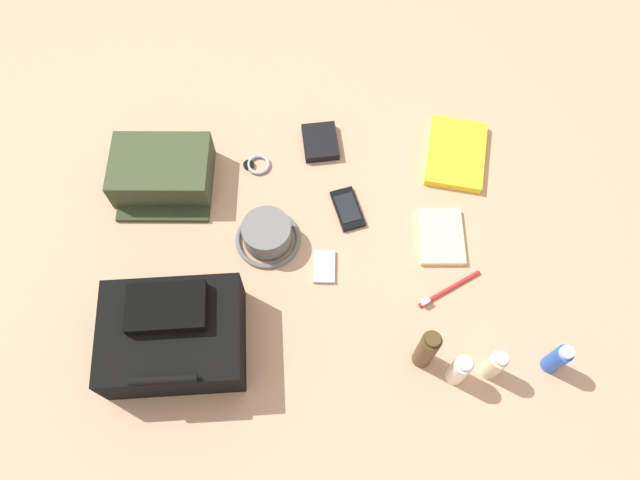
# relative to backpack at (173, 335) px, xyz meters

# --- Properties ---
(ground_plane) EXTENTS (2.64, 2.02, 0.02)m
(ground_plane) POSITION_rel_backpack_xyz_m (-0.34, -0.23, -0.08)
(ground_plane) COLOR tan
(ground_plane) RESTS_ON ground
(backpack) EXTENTS (0.31, 0.24, 0.16)m
(backpack) POSITION_rel_backpack_xyz_m (0.00, 0.00, 0.00)
(backpack) COLOR black
(backpack) RESTS_ON ground_plane
(toiletry_pouch) EXTENTS (0.26, 0.22, 0.09)m
(toiletry_pouch) POSITION_rel_backpack_xyz_m (0.05, -0.44, -0.02)
(toiletry_pouch) COLOR #384228
(toiletry_pouch) RESTS_ON ground_plane
(bucket_hat) EXTENTS (0.16, 0.16, 0.07)m
(bucket_hat) POSITION_rel_backpack_xyz_m (-0.21, -0.25, -0.04)
(bucket_hat) COLOR slate
(bucket_hat) RESTS_ON ground_plane
(deodorant_spray) EXTENTS (0.04, 0.04, 0.12)m
(deodorant_spray) POSITION_rel_backpack_xyz_m (-0.84, 0.09, -0.01)
(deodorant_spray) COLOR blue
(deodorant_spray) RESTS_ON ground_plane
(lotion_bottle) EXTENTS (0.04, 0.04, 0.12)m
(lotion_bottle) POSITION_rel_backpack_xyz_m (-0.70, 0.10, -0.01)
(lotion_bottle) COLOR beige
(lotion_bottle) RESTS_ON ground_plane
(toothpaste_tube) EXTENTS (0.04, 0.04, 0.12)m
(toothpaste_tube) POSITION_rel_backpack_xyz_m (-0.62, 0.11, -0.01)
(toothpaste_tube) COLOR white
(toothpaste_tube) RESTS_ON ground_plane
(cologne_bottle) EXTENTS (0.04, 0.04, 0.17)m
(cologne_bottle) POSITION_rel_backpack_xyz_m (-0.55, 0.07, 0.01)
(cologne_bottle) COLOR #473319
(cologne_bottle) RESTS_ON ground_plane
(paperback_novel) EXTENTS (0.19, 0.24, 0.02)m
(paperback_novel) POSITION_rel_backpack_xyz_m (-0.71, -0.47, -0.06)
(paperback_novel) COLOR yellow
(paperback_novel) RESTS_ON ground_plane
(cell_phone) EXTENTS (0.09, 0.13, 0.01)m
(cell_phone) POSITION_rel_backpack_xyz_m (-0.41, -0.33, -0.06)
(cell_phone) COLOR black
(cell_phone) RESTS_ON ground_plane
(media_player) EXTENTS (0.06, 0.09, 0.01)m
(media_player) POSITION_rel_backpack_xyz_m (-0.34, -0.17, -0.06)
(media_player) COLOR #B7B7BC
(media_player) RESTS_ON ground_plane
(wristwatch) EXTENTS (0.07, 0.06, 0.01)m
(wristwatch) POSITION_rel_backpack_xyz_m (-0.18, -0.47, -0.06)
(wristwatch) COLOR #99999E
(wristwatch) RESTS_ON ground_plane
(toothbrush) EXTENTS (0.16, 0.09, 0.02)m
(toothbrush) POSITION_rel_backpack_xyz_m (-0.63, -0.09, -0.06)
(toothbrush) COLOR red
(toothbrush) RESTS_ON ground_plane
(wallet) EXTENTS (0.10, 0.12, 0.02)m
(wallet) POSITION_rel_backpack_xyz_m (-0.35, -0.53, -0.06)
(wallet) COLOR black
(wallet) RESTS_ON ground_plane
(notepad) EXTENTS (0.12, 0.16, 0.02)m
(notepad) POSITION_rel_backpack_xyz_m (-0.64, -0.24, -0.06)
(notepad) COLOR beige
(notepad) RESTS_ON ground_plane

